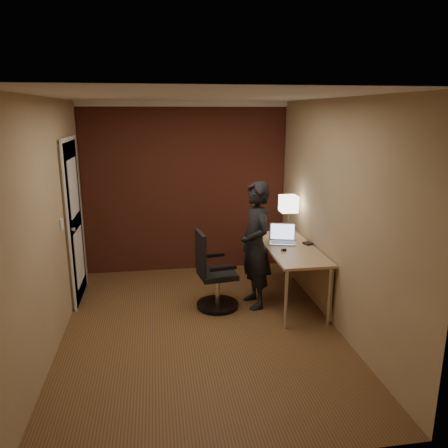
# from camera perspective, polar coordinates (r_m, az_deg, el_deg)

# --- Properties ---
(room) EXTENTS (4.00, 4.00, 4.00)m
(room) POSITION_cam_1_polar(r_m,az_deg,el_deg) (6.06, -7.32, 5.01)
(room) COLOR brown
(room) RESTS_ON ground
(desk) EXTENTS (0.60, 1.50, 0.73)m
(desk) POSITION_cam_1_polar(r_m,az_deg,el_deg) (5.54, 9.34, -4.18)
(desk) COLOR tan
(desk) RESTS_ON ground
(desk_lamp) EXTENTS (0.22, 0.22, 0.54)m
(desk_lamp) POSITION_cam_1_polar(r_m,az_deg,el_deg) (5.92, 8.43, 2.56)
(desk_lamp) COLOR silver
(desk_lamp) RESTS_ON desk
(laptop) EXTENTS (0.39, 0.33, 0.23)m
(laptop) POSITION_cam_1_polar(r_m,az_deg,el_deg) (5.64, 7.62, -1.73)
(laptop) COLOR silver
(laptop) RESTS_ON desk
(mouse) EXTENTS (0.09, 0.11, 0.03)m
(mouse) POSITION_cam_1_polar(r_m,az_deg,el_deg) (5.33, 7.83, -3.23)
(mouse) COLOR black
(mouse) RESTS_ON desk
(wallet) EXTENTS (0.12, 0.14, 0.02)m
(wallet) POSITION_cam_1_polar(r_m,az_deg,el_deg) (5.61, 10.88, -2.50)
(wallet) COLOR black
(wallet) RESTS_ON desk
(office_chair) EXTENTS (0.52, 0.57, 0.96)m
(office_chair) POSITION_cam_1_polar(r_m,az_deg,el_deg) (5.34, -1.51, -6.75)
(office_chair) COLOR black
(office_chair) RESTS_ON ground
(person) EXTENTS (0.45, 0.61, 1.56)m
(person) POSITION_cam_1_polar(r_m,az_deg,el_deg) (5.32, 4.14, -2.79)
(person) COLOR black
(person) RESTS_ON ground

